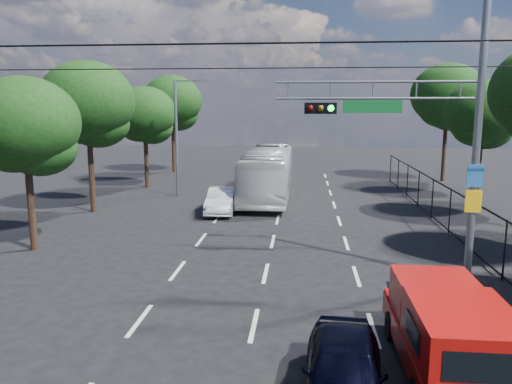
# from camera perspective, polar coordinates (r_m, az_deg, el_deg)

# --- Properties ---
(lane_markings) EXTENTS (6.12, 38.00, 0.01)m
(lane_markings) POSITION_cam_1_polar(r_m,az_deg,el_deg) (22.62, 2.23, -4.30)
(lane_markings) COLOR beige
(lane_markings) RESTS_ON ground
(signal_mast) EXTENTS (6.43, 0.39, 9.50)m
(signal_mast) POSITION_cam_1_polar(r_m,az_deg,el_deg) (16.43, 20.08, 8.25)
(signal_mast) COLOR slate
(signal_mast) RESTS_ON ground
(streetlight_left) EXTENTS (2.09, 0.22, 7.08)m
(streetlight_left) POSITION_cam_1_polar(r_m,az_deg,el_deg) (30.87, -8.79, 6.78)
(streetlight_left) COLOR slate
(streetlight_left) RESTS_ON ground
(utility_wires) EXTENTS (22.00, 5.04, 0.74)m
(utility_wires) POSITION_cam_1_polar(r_m,az_deg,el_deg) (16.87, 1.40, 15.64)
(utility_wires) COLOR black
(utility_wires) RESTS_ON ground
(fence_right) EXTENTS (0.06, 34.03, 2.00)m
(fence_right) POSITION_cam_1_polar(r_m,az_deg,el_deg) (21.56, 22.60, -2.96)
(fence_right) COLOR black
(fence_right) RESTS_ON ground
(tree_right_d) EXTENTS (4.32, 4.32, 7.02)m
(tree_right_d) POSITION_cam_1_polar(r_m,az_deg,el_deg) (31.65, 24.47, 7.75)
(tree_right_d) COLOR black
(tree_right_d) RESTS_ON ground
(tree_right_e) EXTENTS (5.28, 5.28, 8.58)m
(tree_right_e) POSITION_cam_1_polar(r_m,az_deg,el_deg) (39.35, 21.05, 9.79)
(tree_right_e) COLOR black
(tree_right_e) RESTS_ON ground
(tree_left_b) EXTENTS (4.08, 4.08, 6.63)m
(tree_left_b) POSITION_cam_1_polar(r_m,az_deg,el_deg) (20.72, -24.79, 6.33)
(tree_left_b) COLOR black
(tree_left_b) RESTS_ON ground
(tree_left_c) EXTENTS (4.80, 4.80, 7.80)m
(tree_left_c) POSITION_cam_1_polar(r_m,az_deg,el_deg) (27.23, -18.62, 9.05)
(tree_left_c) COLOR black
(tree_left_c) RESTS_ON ground
(tree_left_d) EXTENTS (4.20, 4.20, 6.83)m
(tree_left_d) POSITION_cam_1_polar(r_m,az_deg,el_deg) (34.59, -12.56, 8.27)
(tree_left_d) COLOR black
(tree_left_d) RESTS_ON ground
(tree_left_e) EXTENTS (4.92, 4.92, 7.99)m
(tree_left_e) POSITION_cam_1_polar(r_m,az_deg,el_deg) (42.32, -9.52, 9.71)
(tree_left_e) COLOR black
(tree_left_e) RESTS_ON ground
(red_pickup) EXTENTS (1.91, 5.05, 1.87)m
(red_pickup) POSITION_cam_1_polar(r_m,az_deg,el_deg) (11.26, 21.01, -14.59)
(red_pickup) COLOR black
(red_pickup) RESTS_ON ground
(navy_hatchback) EXTENTS (1.77, 3.86, 1.28)m
(navy_hatchback) POSITION_cam_1_polar(r_m,az_deg,el_deg) (10.04, 10.01, -19.43)
(navy_hatchback) COLOR black
(navy_hatchback) RESTS_ON ground
(white_bus) EXTENTS (2.60, 11.00, 3.06)m
(white_bus) POSITION_cam_1_polar(r_m,az_deg,el_deg) (30.10, 1.36, 2.20)
(white_bus) COLOR silver
(white_bus) RESTS_ON ground
(white_van) EXTENTS (1.52, 3.98, 1.29)m
(white_van) POSITION_cam_1_polar(r_m,az_deg,el_deg) (26.13, -3.94, -0.95)
(white_van) COLOR silver
(white_van) RESTS_ON ground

